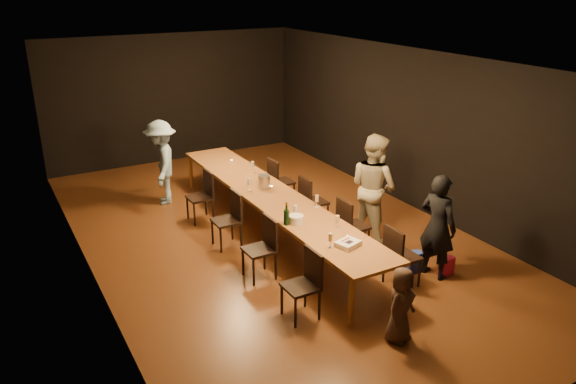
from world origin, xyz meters
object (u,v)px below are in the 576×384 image
child (401,305)px  woman_birthday (438,226)px  chair_right_2 (314,201)px  birthday_cake (348,244)px  chair_right_1 (354,226)px  chair_left_0 (301,286)px  plate_stack (296,219)px  table (272,197)px  chair_left_3 (200,197)px  chair_right_0 (403,256)px  woman_tan (373,187)px  chair_right_3 (282,181)px  chair_left_2 (226,220)px  chair_left_1 (259,249)px  ice_bucket (264,182)px  champagne_bottle (286,213)px  man_blue (162,163)px

child → woman_birthday: bearing=12.8°
chair_right_2 → birthday_cake: 2.40m
chair_right_1 → chair_left_0: (-1.70, -1.20, 0.00)m
chair_right_2 → plate_stack: (-1.08, -1.21, 0.35)m
table → child: bearing=-90.7°
chair_right_2 → chair_left_3: bearing=-125.2°
chair_right_1 → birthday_cake: (-0.84, -1.02, 0.32)m
chair_left_3 → chair_right_0: bearing=-154.7°
chair_right_0 → chair_left_0: (-1.70, 0.00, 0.00)m
chair_left_3 → woman_tan: size_ratio=0.51×
chair_right_2 → chair_left_3: 2.08m
chair_right_2 → chair_left_3: same height
chair_right_1 → woman_birthday: size_ratio=0.58×
table → chair_right_2: size_ratio=6.45×
chair_right_3 → child: bearing=-11.0°
chair_left_2 → birthday_cake: size_ratio=2.55×
chair_right_1 → woman_birthday: woman_birthday is taller
chair_left_2 → chair_right_1: bearing=-125.2°
chair_left_1 → chair_left_3: same height
chair_left_3 → ice_bucket: (0.89, -0.84, 0.40)m
chair_right_3 → child: child is taller
woman_tan → champagne_bottle: woman_tan is taller
chair_left_0 → chair_right_0: bearing=-90.0°
chair_left_1 → ice_bucket: (0.89, 1.56, 0.40)m
chair_left_2 → woman_birthday: bearing=-136.4°
table → woman_tan: woman_tan is taller
chair_right_1 → child: (-0.89, -2.22, 0.03)m
chair_left_3 → ice_bucket: 1.29m
woman_birthday → man_blue: (-2.61, 4.81, 0.03)m
child → champagne_bottle: bearing=77.7°
chair_right_0 → champagne_bottle: bearing=-134.7°
child → chair_left_0: bearing=107.6°
chair_left_0 → child: (0.81, -1.02, 0.03)m
chair_left_1 → plate_stack: (0.62, -0.01, 0.35)m
chair_left_0 → man_blue: man_blue is taller
table → woman_birthday: (1.46, -2.42, 0.10)m
table → woman_tan: size_ratio=3.29×
chair_right_1 → chair_right_2: (0.00, 1.20, 0.00)m
chair_left_3 → plate_stack: chair_left_3 is taller
chair_left_3 → child: child is taller
chair_right_0 → plate_stack: 1.64m
chair_right_3 → plate_stack: 2.66m
woman_tan → ice_bucket: bearing=40.7°
chair_right_2 → chair_right_0: bearing=-0.0°
chair_left_2 → ice_bucket: size_ratio=3.99×
woman_birthday → chair_right_2: bearing=0.7°
woman_birthday → champagne_bottle: bearing=42.7°
chair_right_2 → child: child is taller
chair_right_2 → plate_stack: chair_right_2 is taller
woman_birthday → champagne_bottle: woman_birthday is taller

